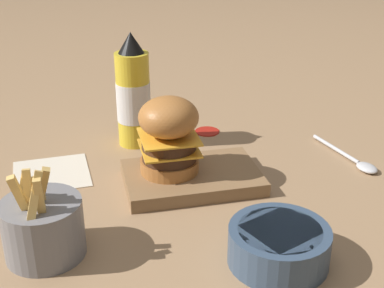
# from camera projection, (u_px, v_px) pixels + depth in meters

# --- Properties ---
(ground_plane) EXTENTS (6.00, 6.00, 0.00)m
(ground_plane) POSITION_uv_depth(u_px,v_px,m) (206.00, 188.00, 0.88)
(ground_plane) COLOR #9E7A56
(serving_board) EXTENTS (0.22, 0.14, 0.02)m
(serving_board) POSITION_uv_depth(u_px,v_px,m) (192.00, 178.00, 0.89)
(serving_board) COLOR olive
(serving_board) RESTS_ON ground_plane
(burger) EXTENTS (0.10, 0.10, 0.13)m
(burger) POSITION_uv_depth(u_px,v_px,m) (169.00, 135.00, 0.86)
(burger) COLOR #AD6B33
(burger) RESTS_ON serving_board
(ketchup_bottle) EXTENTS (0.06, 0.06, 0.22)m
(ketchup_bottle) POSITION_uv_depth(u_px,v_px,m) (133.00, 96.00, 1.00)
(ketchup_bottle) COLOR yellow
(ketchup_bottle) RESTS_ON ground_plane
(fries_basket) EXTENTS (0.11, 0.11, 0.14)m
(fries_basket) POSITION_uv_depth(u_px,v_px,m) (43.00, 227.00, 0.70)
(fries_basket) COLOR slate
(fries_basket) RESTS_ON ground_plane
(side_bowl) EXTENTS (0.13, 0.13, 0.05)m
(side_bowl) POSITION_uv_depth(u_px,v_px,m) (279.00, 244.00, 0.69)
(side_bowl) COLOR #384C66
(side_bowl) RESTS_ON ground_plane
(spoon) EXTENTS (0.05, 0.17, 0.01)m
(spoon) POSITION_uv_depth(u_px,v_px,m) (357.00, 162.00, 0.95)
(spoon) COLOR silver
(spoon) RESTS_ON ground_plane
(ketchup_puddle) EXTENTS (0.05, 0.05, 0.00)m
(ketchup_puddle) POSITION_uv_depth(u_px,v_px,m) (207.00, 131.00, 1.08)
(ketchup_puddle) COLOR #B21E14
(ketchup_puddle) RESTS_ON ground_plane
(parchment_square) EXTENTS (0.13, 0.13, 0.00)m
(parchment_square) POSITION_uv_depth(u_px,v_px,m) (51.00, 173.00, 0.92)
(parchment_square) COLOR beige
(parchment_square) RESTS_ON ground_plane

